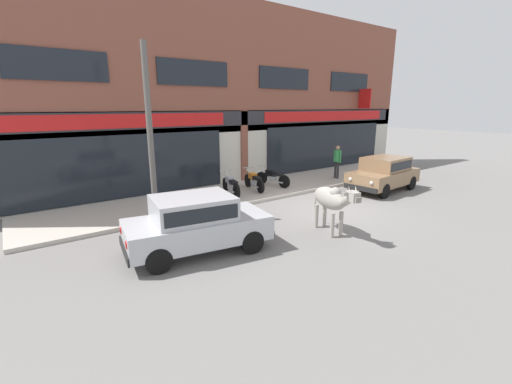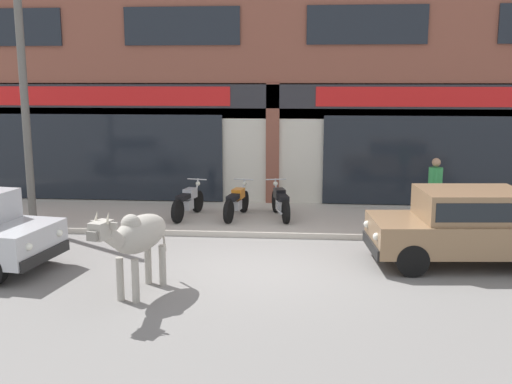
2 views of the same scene
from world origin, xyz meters
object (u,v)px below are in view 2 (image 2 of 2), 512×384
Objects in this scene: motorcycle_2 at (280,202)px; pedestrian at (435,184)px; car_0 at (466,223)px; motorcycle_0 at (188,202)px; utility_pole at (25,112)px; motorcycle_1 at (237,202)px; cow at (137,236)px.

pedestrian is at bearing -8.65° from motorcycle_2.
motorcycle_0 is at bearing 153.68° from car_0.
utility_pole is (-5.80, -1.23, 2.26)m from motorcycle_2.
car_0 is 5.65m from motorcycle_1.
pedestrian is (-0.08, 2.57, 0.30)m from car_0.
cow reaches higher than motorcycle_2.
car_0 is 2.58m from pedestrian.
pedestrian reaches higher than cow.
utility_pole is at bearing 168.76° from car_0.
cow is 1.31× the size of pedestrian.
car_0 is 2.32× the size of pedestrian.
cow is 5.12m from motorcycle_0.
utility_pole reaches higher than motorcycle_1.
motorcycle_0 is at bearing -176.47° from motorcycle_1.
pedestrian is at bearing 91.68° from car_0.
utility_pole reaches higher than pedestrian.
motorcycle_1 is 1.09m from motorcycle_2.
utility_pole is at bearing -168.01° from motorcycle_2.
motorcycle_2 is at bearing 68.23° from cow.
motorcycle_2 is at bearing 4.02° from motorcycle_0.
car_0 is at bearing -26.32° from motorcycle_0.
car_0 reaches higher than motorcycle_1.
pedestrian reaches higher than motorcycle_1.
motorcycle_0 is 5.94m from pedestrian.
car_0 is 2.07× the size of motorcycle_0.
motorcycle_0 is 1.01× the size of motorcycle_2.
cow is 6.17m from car_0.
motorcycle_0 is 4.31m from utility_pole.
motorcycle_1 is at bearing -175.42° from motorcycle_2.
motorcycle_0 is at bearing 16.98° from utility_pole.
motorcycle_2 is at bearing 139.77° from car_0.
utility_pole is (-9.40, -0.68, 1.66)m from pedestrian.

